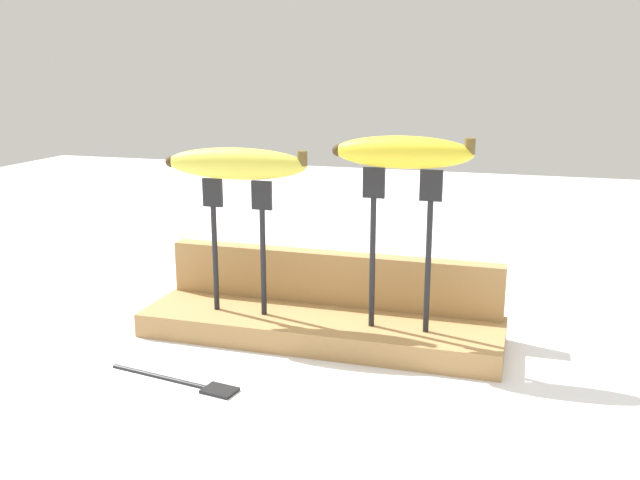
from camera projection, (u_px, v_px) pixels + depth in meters
name	position (u px, v px, depth m)	size (l,w,h in m)	color
ground_plane	(320.00, 338.00, 0.90)	(3.00, 3.00, 0.00)	silver
wooden_board	(320.00, 327.00, 0.90)	(0.46, 0.13, 0.03)	#A87F4C
board_backstop	(332.00, 278.00, 0.93)	(0.45, 0.03, 0.07)	#A87F4C
fork_stand_left	(238.00, 234.00, 0.88)	(0.09, 0.01, 0.17)	black
fork_stand_right	(401.00, 236.00, 0.82)	(0.09, 0.01, 0.20)	black
banana_raised_left	(236.00, 164.00, 0.86)	(0.18, 0.05, 0.04)	#DBD147
banana_raised_right	(403.00, 152.00, 0.80)	(0.16, 0.05, 0.04)	yellow
fork_fallen_near	(189.00, 382.00, 0.77)	(0.17, 0.04, 0.01)	black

